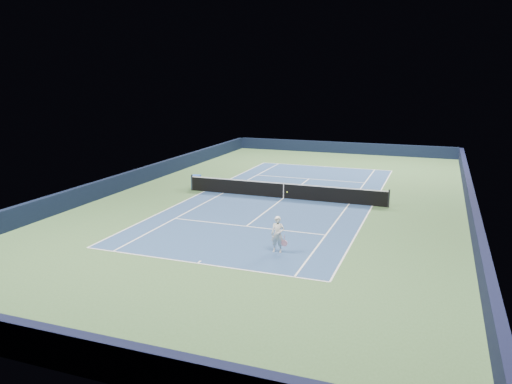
% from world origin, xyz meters
% --- Properties ---
extents(ground, '(40.00, 40.00, 0.00)m').
position_xyz_m(ground, '(0.00, 0.00, 0.00)').
color(ground, '#395B31').
rests_on(ground, ground).
extents(wall_far, '(22.00, 0.35, 1.10)m').
position_xyz_m(wall_far, '(0.00, 19.82, 0.55)').
color(wall_far, black).
rests_on(wall_far, ground).
extents(wall_near, '(22.00, 0.35, 1.10)m').
position_xyz_m(wall_near, '(0.00, -19.82, 0.55)').
color(wall_near, black).
rests_on(wall_near, ground).
extents(wall_right, '(0.35, 40.00, 1.10)m').
position_xyz_m(wall_right, '(10.82, 0.00, 0.55)').
color(wall_right, black).
rests_on(wall_right, ground).
extents(wall_left, '(0.35, 40.00, 1.10)m').
position_xyz_m(wall_left, '(-10.82, 0.00, 0.55)').
color(wall_left, black).
rests_on(wall_left, ground).
extents(court_surface, '(10.97, 23.77, 0.01)m').
position_xyz_m(court_surface, '(0.00, 0.00, 0.00)').
color(court_surface, navy).
rests_on(court_surface, ground).
extents(baseline_far, '(10.97, 0.08, 0.00)m').
position_xyz_m(baseline_far, '(0.00, 11.88, 0.01)').
color(baseline_far, white).
rests_on(baseline_far, ground).
extents(baseline_near, '(10.97, 0.08, 0.00)m').
position_xyz_m(baseline_near, '(0.00, -11.88, 0.01)').
color(baseline_near, white).
rests_on(baseline_near, ground).
extents(sideline_doubles_right, '(0.08, 23.77, 0.00)m').
position_xyz_m(sideline_doubles_right, '(5.49, 0.00, 0.01)').
color(sideline_doubles_right, white).
rests_on(sideline_doubles_right, ground).
extents(sideline_doubles_left, '(0.08, 23.77, 0.00)m').
position_xyz_m(sideline_doubles_left, '(-5.49, 0.00, 0.01)').
color(sideline_doubles_left, white).
rests_on(sideline_doubles_left, ground).
extents(sideline_singles_right, '(0.08, 23.77, 0.00)m').
position_xyz_m(sideline_singles_right, '(4.12, 0.00, 0.01)').
color(sideline_singles_right, white).
rests_on(sideline_singles_right, ground).
extents(sideline_singles_left, '(0.08, 23.77, 0.00)m').
position_xyz_m(sideline_singles_left, '(-4.12, 0.00, 0.01)').
color(sideline_singles_left, white).
rests_on(sideline_singles_left, ground).
extents(service_line_far, '(8.23, 0.08, 0.00)m').
position_xyz_m(service_line_far, '(0.00, 6.40, 0.01)').
color(service_line_far, white).
rests_on(service_line_far, ground).
extents(service_line_near, '(8.23, 0.08, 0.00)m').
position_xyz_m(service_line_near, '(0.00, -6.40, 0.01)').
color(service_line_near, white).
rests_on(service_line_near, ground).
extents(center_service_line, '(0.08, 12.80, 0.00)m').
position_xyz_m(center_service_line, '(0.00, 0.00, 0.01)').
color(center_service_line, white).
rests_on(center_service_line, ground).
extents(center_mark_far, '(0.08, 0.30, 0.00)m').
position_xyz_m(center_mark_far, '(0.00, 11.73, 0.01)').
color(center_mark_far, white).
rests_on(center_mark_far, ground).
extents(center_mark_near, '(0.08, 0.30, 0.00)m').
position_xyz_m(center_mark_near, '(0.00, -11.73, 0.01)').
color(center_mark_near, white).
rests_on(center_mark_near, ground).
extents(tennis_net, '(12.90, 0.10, 1.07)m').
position_xyz_m(tennis_net, '(0.00, 0.00, 0.50)').
color(tennis_net, black).
rests_on(tennis_net, ground).
extents(sponsor_cube, '(0.64, 0.60, 0.92)m').
position_xyz_m(sponsor_cube, '(-6.40, 0.60, 0.46)').
color(sponsor_cube, blue).
rests_on(sponsor_cube, ground).
extents(tennis_player, '(0.77, 1.25, 2.50)m').
position_xyz_m(tennis_player, '(2.66, -9.45, 0.80)').
color(tennis_player, white).
rests_on(tennis_player, ground).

